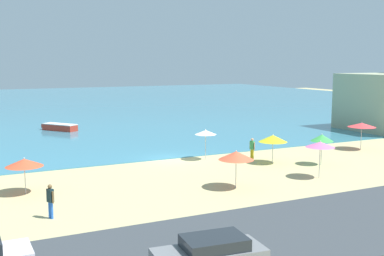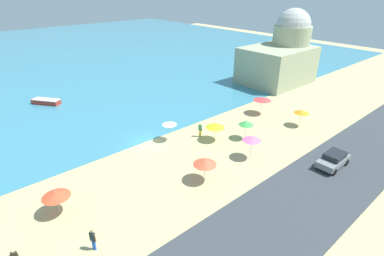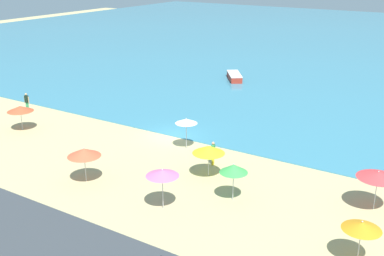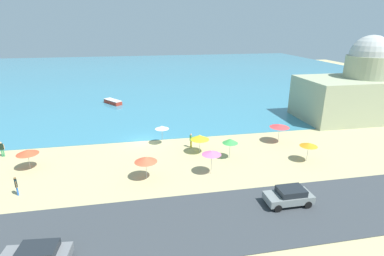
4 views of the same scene
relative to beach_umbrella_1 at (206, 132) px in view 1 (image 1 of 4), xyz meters
name	(u,v)px [view 1 (image 1 of 4)]	position (x,y,z in m)	size (l,w,h in m)	color
ground_plane	(169,159)	(-2.51, 1.56, -2.26)	(160.00, 160.00, 0.00)	tan
sea	(49,105)	(-2.51, 56.56, -2.24)	(150.00, 110.00, 0.05)	teal
coastal_road	(318,226)	(-2.51, -16.44, -2.23)	(80.00, 8.00, 0.06)	#373C41
beach_umbrella_1	(206,132)	(0.00, 0.00, 0.00)	(1.74, 1.74, 2.51)	#B2B2B7
beach_umbrella_2	(273,138)	(4.09, -3.48, -0.29)	(2.22, 2.22, 2.31)	#B2B2B7
beach_umbrella_3	(24,163)	(-14.43, -4.10, -0.34)	(2.23, 2.23, 2.23)	#B2B2B7
beach_umbrella_4	(320,145)	(4.13, -8.84, 0.07)	(1.98, 1.98, 2.59)	#B2B2B7
beach_umbrella_5	(322,138)	(7.12, -5.61, -0.15)	(1.75, 1.75, 2.45)	#B2B2B7
beach_umbrella_7	(236,155)	(-2.41, -8.62, -0.16)	(2.22, 2.22, 2.44)	#B2B2B7
beach_umbrella_8	(362,125)	(14.79, -2.13, -0.02)	(2.49, 2.49, 2.50)	#B2B2B7
bather_0	(252,148)	(3.39, -1.66, -1.25)	(0.30, 0.56, 1.79)	gold
bather_2	(50,199)	(-13.90, -9.47, -1.26)	(0.34, 0.53, 1.78)	blue
parked_car_1	(210,254)	(-9.73, -18.77, -1.45)	(4.33, 2.25, 1.40)	slate
skiff_nearshore	(59,127)	(-7.36, 22.00, -1.82)	(3.61, 4.37, 0.77)	#B93424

